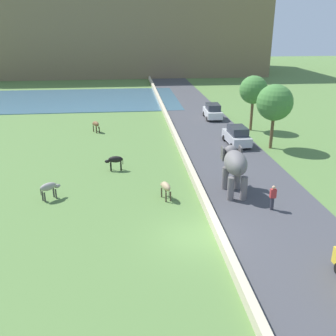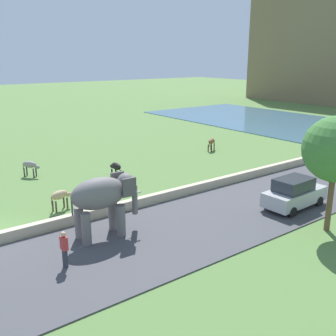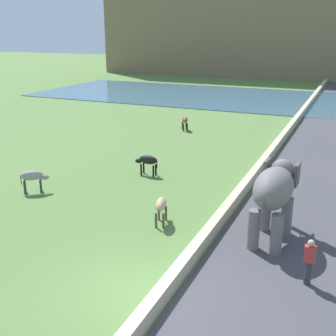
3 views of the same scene
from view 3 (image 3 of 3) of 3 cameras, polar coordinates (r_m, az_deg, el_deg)
name	(u,v)px [view 3 (image 3 of 3)]	position (r m, az deg, el deg)	size (l,w,h in m)	color
ground_plane	(130,289)	(14.21, -5.09, -15.77)	(220.00, 220.00, 0.00)	#567A3D
road_surface	(336,150)	(31.28, 21.47, 2.24)	(7.00, 120.00, 0.06)	#424247
barrier_wall	(275,148)	(29.64, 13.98, 2.64)	(0.40, 110.00, 0.56)	beige
lake	(184,94)	(54.30, 2.14, 9.76)	(36.00, 18.00, 0.08)	#426B84
hill_distant	(297,10)	(85.51, 16.82, 19.46)	(64.00, 28.00, 22.03)	#7F6B4C
elephant	(274,191)	(16.72, 13.98, -3.02)	(1.52, 3.49, 2.99)	slate
person_beside_elephant	(309,261)	(14.60, 18.26, -11.71)	(0.36, 0.22, 1.63)	#33333D
cow_black	(147,161)	(24.03, -2.74, 0.97)	(1.39, 0.46, 1.15)	black
cow_tan	(161,205)	(18.05, -0.91, -4.96)	(0.73, 1.42, 1.15)	tan
cow_grey	(33,177)	(22.50, -17.52, -1.09)	(1.30, 1.11, 1.15)	gray
cow_brown	(185,120)	(34.88, 2.25, 6.39)	(0.95, 1.38, 1.15)	brown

